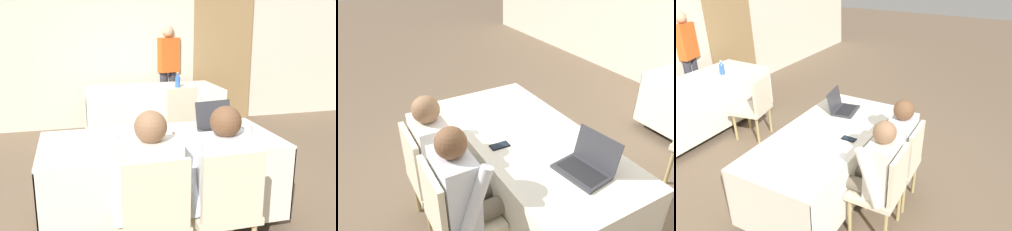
# 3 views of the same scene
# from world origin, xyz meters

# --- Properties ---
(ground_plane) EXTENTS (24.00, 24.00, 0.00)m
(ground_plane) POSITION_xyz_m (0.00, 0.00, 0.00)
(ground_plane) COLOR brown
(curtain_panel) EXTENTS (1.02, 0.04, 2.65)m
(curtain_panel) POSITION_xyz_m (1.81, 3.06, 1.32)
(curtain_panel) COLOR olive
(curtain_panel) RESTS_ON ground_plane
(conference_table_near) EXTENTS (1.92, 0.90, 0.73)m
(conference_table_near) POSITION_xyz_m (0.00, 0.00, 0.57)
(conference_table_near) COLOR silver
(conference_table_near) RESTS_ON ground_plane
(conference_table_far) EXTENTS (1.92, 0.90, 0.73)m
(conference_table_far) POSITION_xyz_m (0.44, 2.34, 0.57)
(conference_table_far) COLOR silver
(conference_table_far) RESTS_ON ground_plane
(laptop) EXTENTS (0.38, 0.34, 0.25)m
(laptop) POSITION_xyz_m (0.54, 0.09, 0.78)
(laptop) COLOR #333338
(laptop) RESTS_ON conference_table_near
(cell_phone) EXTENTS (0.08, 0.15, 0.01)m
(cell_phone) POSITION_xyz_m (-0.00, -0.27, 0.74)
(cell_phone) COLOR black
(cell_phone) RESTS_ON conference_table_near
(paper_beside_laptop) EXTENTS (0.21, 0.30, 0.00)m
(paper_beside_laptop) POSITION_xyz_m (-0.24, 0.15, 0.73)
(paper_beside_laptop) COLOR white
(paper_beside_laptop) RESTS_ON conference_table_near
(paper_centre_table) EXTENTS (0.30, 0.35, 0.00)m
(paper_centre_table) POSITION_xyz_m (-0.34, -0.25, 0.73)
(paper_centre_table) COLOR white
(paper_centre_table) RESTS_ON conference_table_near
(paper_left_edge) EXTENTS (0.27, 0.34, 0.00)m
(paper_left_edge) POSITION_xyz_m (-0.77, -0.05, 0.73)
(paper_left_edge) COLOR white
(paper_left_edge) RESTS_ON conference_table_near
(water_bottle) EXTENTS (0.07, 0.07, 0.21)m
(water_bottle) POSITION_xyz_m (0.80, 2.29, 0.83)
(water_bottle) COLOR #2D5BB7
(water_bottle) RESTS_ON conference_table_far
(chair_near_left) EXTENTS (0.44, 0.44, 0.89)m
(chair_near_left) POSITION_xyz_m (-0.24, -0.76, 0.49)
(chair_near_left) COLOR tan
(chair_near_left) RESTS_ON ground_plane
(chair_near_right) EXTENTS (0.44, 0.44, 0.89)m
(chair_near_right) POSITION_xyz_m (0.24, -0.76, 0.49)
(chair_near_right) COLOR tan
(chair_near_right) RESTS_ON ground_plane
(chair_far_spare) EXTENTS (0.52, 0.52, 0.89)m
(chair_far_spare) POSITION_xyz_m (0.56, 1.47, 0.49)
(chair_far_spare) COLOR tan
(chair_far_spare) RESTS_ON ground_plane
(person_checkered_shirt) EXTENTS (0.50, 0.52, 1.15)m
(person_checkered_shirt) POSITION_xyz_m (-0.24, -0.65, 0.65)
(person_checkered_shirt) COLOR #665B4C
(person_checkered_shirt) RESTS_ON ground_plane
(person_white_shirt) EXTENTS (0.50, 0.52, 1.15)m
(person_white_shirt) POSITION_xyz_m (0.24, -0.65, 0.65)
(person_white_shirt) COLOR #665B4C
(person_white_shirt) RESTS_ON ground_plane
(person_red_shirt) EXTENTS (0.38, 0.28, 1.59)m
(person_red_shirt) POSITION_xyz_m (0.87, 3.09, 0.91)
(person_red_shirt) COLOR #33333D
(person_red_shirt) RESTS_ON ground_plane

